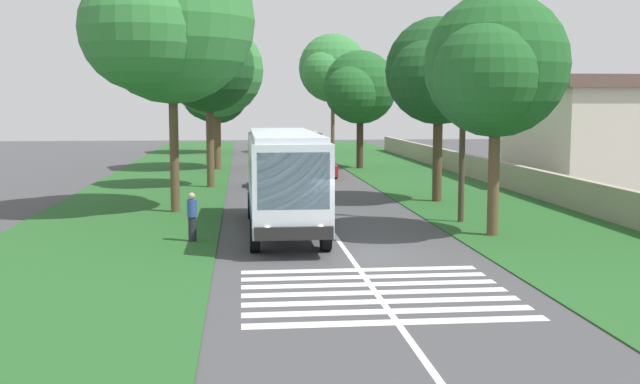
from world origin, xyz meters
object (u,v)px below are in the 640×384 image
object	(u,v)px
roadside_tree_left_3	(167,26)
roadside_tree_right_2	(331,70)
roadside_tree_left_0	(214,93)
roadside_tree_right_3	(492,69)
trailing_car_1	(321,167)
roadside_tree_right_0	(358,89)
coach_bus	(284,175)
trailing_minibus_0	(306,144)
pedestrian	(192,216)
utility_pole	(463,111)
roadside_tree_left_1	(214,73)
roadside_building	(608,130)
trailing_car_0	(271,175)
roadside_tree_right_1	(435,74)
roadside_tree_left_2	(207,69)

from	to	relation	value
roadside_tree_left_3	roadside_tree_right_2	bearing A→B (deg)	-16.30
roadside_tree_left_0	roadside_tree_right_3	bearing A→B (deg)	-166.93
trailing_car_1	roadside_tree_left_3	world-z (taller)	roadside_tree_left_3
roadside_tree_left_3	roadside_tree_right_0	distance (m)	25.21
coach_bus	roadside_tree_right_0	bearing A→B (deg)	-14.10
trailing_minibus_0	roadside_tree_right_2	xyz separation A→B (m)	(12.86, -3.56, 6.50)
roadside_tree_left_3	pedestrian	bearing A→B (deg)	-169.41
utility_pole	pedestrian	xyz separation A→B (m)	(-3.42, 10.51, -3.57)
roadside_tree_right_0	roadside_tree_left_0	bearing A→B (deg)	29.75
trailing_car_1	roadside_tree_left_0	distance (m)	27.30
roadside_tree_left_1	roadside_tree_left_0	bearing A→B (deg)	1.83
roadside_tree_left_3	roadside_building	world-z (taller)	roadside_tree_left_3
roadside_tree_right_3	pedestrian	size ratio (longest dim) A/B	5.13
coach_bus	roadside_tree_left_1	xyz separation A→B (m)	(28.47, 3.50, 4.86)
coach_bus	pedestrian	bearing A→B (deg)	120.15
roadside_tree_left_3	utility_pole	world-z (taller)	roadside_tree_left_3
trailing_car_1	roadside_tree_right_0	xyz separation A→B (m)	(6.20, -3.35, 5.17)
coach_bus	roadside_tree_left_1	bearing A→B (deg)	7.00
trailing_car_1	trailing_minibus_0	world-z (taller)	trailing_minibus_0
roadside_tree_left_0	pedestrian	world-z (taller)	roadside_tree_left_0
roadside_tree_left_0	roadside_building	bearing A→B (deg)	-141.42
trailing_minibus_0	pedestrian	distance (m)	36.02
trailing_car_0	roadside_tree_right_3	bearing A→B (deg)	-158.05
trailing_car_0	trailing_minibus_0	xyz separation A→B (m)	(17.41, -3.48, 0.88)
roadside_tree_left_1	roadside_tree_right_1	xyz separation A→B (m)	(-20.38, -11.27, -0.81)
roadside_tree_left_2	utility_pole	distance (m)	18.10
roadside_tree_right_3	roadside_building	distance (m)	22.67
roadside_tree_right_0	pedestrian	size ratio (longest dim) A/B	5.13
trailing_car_1	roadside_tree_right_3	world-z (taller)	roadside_tree_right_3
trailing_car_0	roadside_tree_right_2	xyz separation A→B (m)	(30.28, -7.04, 7.38)
trailing_minibus_0	coach_bus	bearing A→B (deg)	173.84
coach_bus	roadside_tree_left_2	distance (m)	16.97
roadside_tree_left_3	pedestrian	distance (m)	10.59
roadside_tree_left_3	pedestrian	world-z (taller)	roadside_tree_left_3
roadside_tree_right_2	roadside_tree_right_0	bearing A→B (deg)	179.51
trailing_minibus_0	pedestrian	size ratio (longest dim) A/B	3.55
trailing_minibus_0	roadside_tree_right_2	size ratio (longest dim) A/B	0.52
roadside_tree_right_0	roadside_tree_right_3	distance (m)	29.68
roadside_tree_left_1	roadside_tree_right_1	size ratio (longest dim) A/B	1.19
roadside_tree_left_1	roadside_building	xyz separation A→B (m)	(-12.09, -24.13, -3.79)
roadside_tree_right_1	roadside_building	xyz separation A→B (m)	(8.29, -12.86, -2.98)
trailing_car_0	roadside_tree_left_3	distance (m)	13.61
coach_bus	roadside_tree_right_3	xyz separation A→B (m)	(-1.74, -7.30, 3.83)
utility_pole	coach_bus	bearing A→B (deg)	101.88
roadside_tree_left_0	roadside_tree_right_1	size ratio (longest dim) A/B	1.02
roadside_tree_left_0	coach_bus	bearing A→B (deg)	-175.05
roadside_tree_right_2	roadside_building	size ratio (longest dim) A/B	0.99
trailing_minibus_0	roadside_tree_left_0	bearing A→B (deg)	28.96
roadside_tree_right_2	trailing_car_1	bearing A→B (deg)	171.86
trailing_car_1	utility_pole	xyz separation A→B (m)	(-20.21, -3.58, 3.82)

